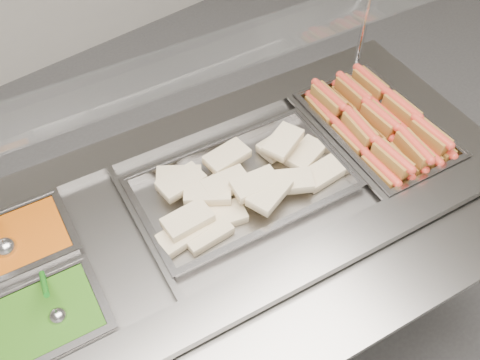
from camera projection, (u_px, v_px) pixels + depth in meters
steam_counter at (229, 262)px, 2.02m from camera, size 1.91×1.07×0.87m
tray_rail at (314, 324)px, 1.45m from camera, size 1.75×0.62×0.05m
sneeze_guard at (189, 64)px, 1.53m from camera, size 1.61×0.53×0.42m
pan_hotdogs at (375, 133)px, 1.91m from camera, size 0.41×0.57×0.10m
pan_wraps at (243, 188)px, 1.72m from camera, size 0.71×0.48×0.07m
pan_beans at (22, 246)px, 1.60m from camera, size 0.32×0.27×0.10m
pan_peas at (49, 322)px, 1.44m from camera, size 0.32×0.27×0.10m
hotdogs_in_buns at (377, 125)px, 1.86m from camera, size 0.32×0.53×0.11m
tortilla_wraps at (239, 184)px, 1.68m from camera, size 0.67×0.40×0.10m
ladle at (5, 246)px, 1.54m from camera, size 0.07×0.18×0.15m
serving_spoon at (56, 311)px, 1.41m from camera, size 0.06×0.17×0.13m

